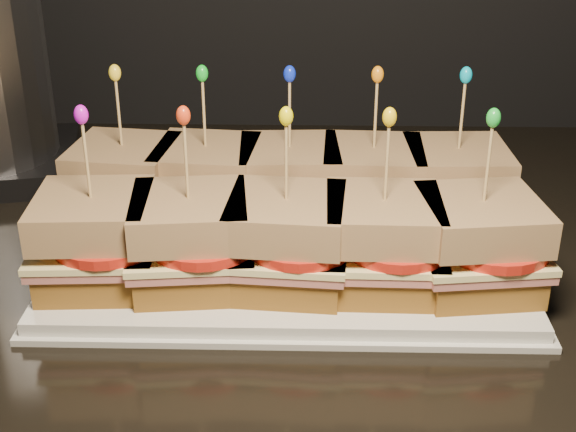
{
  "coord_description": "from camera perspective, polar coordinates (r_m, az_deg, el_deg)",
  "views": [
    {
      "loc": [
        0.52,
        0.88,
        1.3
      ],
      "look_at": [
        0.5,
        1.58,
        0.97
      ],
      "focal_mm": 50.0,
      "sensor_mm": 36.0,
      "label": 1
    }
  ],
  "objects": [
    {
      "name": "sandwich_4_cheese",
      "position": [
        0.84,
        11.77,
        1.83
      ],
      "size": [
        0.11,
        0.11,
        0.01
      ],
      "primitive_type": "cube",
      "rotation": [
        0.0,
        0.0,
        0.04
      ],
      "color": "#FFEF9A",
      "rests_on": "sandwich_4_ham"
    },
    {
      "name": "sandwich_2_frill",
      "position": [
        0.79,
        0.11,
        10.07
      ],
      "size": [
        0.01,
        0.01,
        0.02
      ],
      "primitive_type": "ellipsoid",
      "color": "#1028D1",
      "rests_on": "sandwich_2_pick"
    },
    {
      "name": "sandwich_9_bread_bot",
      "position": [
        0.74,
        13.19,
        -3.92
      ],
      "size": [
        0.11,
        0.11,
        0.03
      ],
      "primitive_type": "cube",
      "rotation": [
        0.0,
        0.0,
        0.13
      ],
      "color": "#59370F",
      "rests_on": "platter"
    },
    {
      "name": "sandwich_2_tomato",
      "position": [
        0.82,
        0.94,
        2.29
      ],
      "size": [
        0.1,
        0.1,
        0.01
      ],
      "primitive_type": "cylinder",
      "color": "red",
      "rests_on": "sandwich_2_cheese"
    },
    {
      "name": "sandwich_0_cheese",
      "position": [
        0.85,
        -11.46,
        2.06
      ],
      "size": [
        0.12,
        0.12,
        0.01
      ],
      "primitive_type": "cube",
      "rotation": [
        0.0,
        0.0,
        -0.12
      ],
      "color": "#FFEF9A",
      "rests_on": "sandwich_0_ham"
    },
    {
      "name": "sandwich_8_tomato",
      "position": [
        0.71,
        7.74,
        -1.9
      ],
      "size": [
        0.1,
        0.1,
        0.01
      ],
      "primitive_type": "cylinder",
      "color": "red",
      "rests_on": "sandwich_8_cheese"
    },
    {
      "name": "sandwich_1_pick",
      "position": [
        0.81,
        -5.99,
        6.98
      ],
      "size": [
        0.0,
        0.0,
        0.09
      ],
      "primitive_type": "cylinder",
      "color": "tan",
      "rests_on": "sandwich_1_bread_top"
    },
    {
      "name": "sandwich_3_bread_bot",
      "position": [
        0.84,
        5.91,
        0.39
      ],
      "size": [
        0.1,
        0.1,
        0.03
      ],
      "primitive_type": "cube",
      "rotation": [
        0.0,
        0.0,
        -0.04
      ],
      "color": "#59370F",
      "rests_on": "platter"
    },
    {
      "name": "sandwich_8_bread_top",
      "position": [
        0.7,
        6.82,
        -0.11
      ],
      "size": [
        0.1,
        0.1,
        0.03
      ],
      "primitive_type": "cube",
      "rotation": [
        0.0,
        0.0,
        -0.02
      ],
      "color": "brown",
      "rests_on": "sandwich_8_tomato"
    },
    {
      "name": "sandwich_9_frill",
      "position": [
        0.68,
        14.41,
        6.78
      ],
      "size": [
        0.01,
        0.01,
        0.02
      ],
      "primitive_type": "ellipsoid",
      "color": "green",
      "rests_on": "sandwich_9_pick"
    },
    {
      "name": "sandwich_6_frill",
      "position": [
        0.67,
        -7.46,
        7.11
      ],
      "size": [
        0.01,
        0.01,
        0.02
      ],
      "primitive_type": "ellipsoid",
      "color": "red",
      "rests_on": "sandwich_6_pick"
    },
    {
      "name": "sandwich_1_tomato",
      "position": [
        0.82,
        -4.99,
        2.34
      ],
      "size": [
        0.1,
        0.1,
        0.01
      ],
      "primitive_type": "cylinder",
      "color": "red",
      "rests_on": "sandwich_1_cheese"
    },
    {
      "name": "sandwich_7_frill",
      "position": [
        0.67,
        -0.13,
        7.11
      ],
      "size": [
        0.01,
        0.01,
        0.02
      ],
      "primitive_type": "ellipsoid",
      "color": "#F2E306",
      "rests_on": "sandwich_7_pick"
    },
    {
      "name": "sandwich_8_bread_bot",
      "position": [
        0.73,
        6.61,
        -3.91
      ],
      "size": [
        0.1,
        0.1,
        0.03
      ],
      "primitive_type": "cube",
      "rotation": [
        0.0,
        0.0,
        -0.02
      ],
      "color": "#59370F",
      "rests_on": "platter"
    },
    {
      "name": "sandwich_0_tomato",
      "position": [
        0.84,
        -10.79,
        2.36
      ],
      "size": [
        0.1,
        0.1,
        0.01
      ],
      "primitive_type": "cylinder",
      "color": "red",
      "rests_on": "sandwich_0_cheese"
    },
    {
      "name": "sandwich_4_bread_bot",
      "position": [
        0.85,
        11.62,
        0.32
      ],
      "size": [
        0.1,
        0.1,
        0.03
      ],
      "primitive_type": "cube",
      "rotation": [
        0.0,
        0.0,
        0.04
      ],
      "color": "#59370F",
      "rests_on": "platter"
    },
    {
      "name": "sandwich_7_bread_bot",
      "position": [
        0.72,
        -0.12,
        -3.86
      ],
      "size": [
        0.11,
        0.11,
        0.03
      ],
      "primitive_type": "cube",
      "rotation": [
        0.0,
        0.0,
        -0.08
      ],
      "color": "#59370F",
      "rests_on": "platter"
    },
    {
      "name": "sandwich_5_pick",
      "position": [
        0.71,
        -14.11,
        3.54
      ],
      "size": [
        0.0,
        0.0,
        0.09
      ],
      "primitive_type": "cylinder",
      "color": "tan",
      "rests_on": "sandwich_5_bread_top"
    },
    {
      "name": "sandwich_9_tomato",
      "position": [
        0.72,
        14.46,
        -1.93
      ],
      "size": [
        0.1,
        0.1,
        0.01
      ],
      "primitive_type": "cylinder",
      "color": "red",
      "rests_on": "sandwich_9_cheese"
    },
    {
      "name": "sandwich_2_ham",
      "position": [
        0.83,
        0.11,
        1.55
      ],
      "size": [
        0.11,
        0.11,
        0.01
      ],
      "primitive_type": "cube",
      "rotation": [
        0.0,
        0.0,
        0.05
      ],
      "color": "#B1584B",
      "rests_on": "sandwich_2_bread_bot"
    },
    {
      "name": "sandwich_3_tomato",
      "position": [
        0.82,
        6.87,
        2.22
      ],
      "size": [
        0.1,
        0.1,
        0.01
      ],
      "primitive_type": "cylinder",
      "color": "red",
      "rests_on": "sandwich_3_cheese"
    },
    {
      "name": "sandwich_6_tomato",
      "position": [
        0.71,
        -6.05,
        -1.75
      ],
      "size": [
        0.1,
        0.1,
        0.01
      ],
      "primitive_type": "cylinder",
      "color": "red",
      "rests_on": "sandwich_6_cheese"
    },
    {
      "name": "sandwich_0_bread_top",
      "position": [
        0.84,
        -11.64,
        3.87
      ],
      "size": [
        0.11,
        0.11,
        0.03
      ],
      "primitive_type": "cube",
      "rotation": [
        0.0,
        0.0,
        -0.12
      ],
      "color": "brown",
      "rests_on": "sandwich_0_tomato"
    },
    {
      "name": "sandwich_6_cheese",
      "position": [
        0.72,
        -6.91,
        -2.05
      ],
      "size": [
        0.12,
        0.12,
        0.01
      ],
      "primitive_type": "cube",
      "rotation": [
        0.0,
        0.0,
        0.11
      ],
      "color": "#FFEF9A",
      "rests_on": "sandwich_6_ham"
    },
    {
      "name": "sandwich_8_frill",
      "position": [
        0.67,
        7.23,
        7.0
      ],
      "size": [
        0.01,
        0.01,
        0.02
      ],
      "primitive_type": "ellipsoid",
      "color": "yellow",
      "rests_on": "sandwich_8_pick"
    },
    {
      "name": "sandwich_2_cheese",
      "position": [
        0.83,
        0.11,
        1.99
      ],
      "size": [
        0.11,
        0.11,
        0.01
      ],
      "primitive_type": "cube",
      "rotation": [
        0.0,
        0.0,
        0.05
      ],
      "color": "#FFEF9A",
      "rests_on": "sandwich_2_ham"
    },
    {
      "name": "sandwich_5_cheese",
      "position": [
        0.74,
        -13.48,
        -1.93
      ],
      "size": [
        0.12,
        0.11,
        0.01
      ],
      "primitive_type": "cube",
      "rotation": [
        0.0,
        0.0,
        0.06
      ],
      "color": "#FFEF9A",
      "rests_on": "sandwich_5_ham"
    },
    {
      "name": "sandwich_8_cheese",
      "position": [
        0.72,
        6.7,
        -2.2
      ],
      "size": [
        0.11,
        0.11,
        0.01
      ],
      "primitive_type": "cube",
      "rotation": [
        0.0,
        0.0,
        -0.02
      ],
      "color": "#FFEF9A",
      "rests_on": "sandwich_8_ham"
    },
    {
      "name": "sandwich_0_ham",
      "position": [
        0.85,
        -11.42,
        1.63
      ],
      "size": [
        0.12,
        0.12,
        0.01
      ],
      "primitive_type": "cube",
      "rotation": [
        0.0,
        0.0,
        -0.12
      ],
      "color": "#B1584B",
      "rests_on": "sandwich_0_bread_bot"
    },
    {
      "name": "sandwich_9_pick",
      "position": [
        0.7,
        14.01,
        3.29
      ],
      "size": [
        0.0,
        0.0,
        0.09
      ],
      "primitive_type": "cylinder",
      "color": "tan",
      "rests_on": "sandwich_9_bread_top"
    },
    {
      "name": "sandwich_5_ham",
      "position": [
        0.74,
        -13.43,
        -2.41
      ],
      "size": [
        0.11,
        0.11,
        0.01
      ],
      "primitive_type": "cube",
      "rotation": [
        0.0,
        0.0,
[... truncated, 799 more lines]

